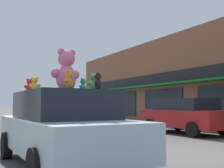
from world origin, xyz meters
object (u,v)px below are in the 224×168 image
Objects in this scene: teddy_bear_red at (29,86)px; teddy_bear_black at (98,81)px; teddy_bear_teal at (83,86)px; teddy_bear_green at (94,83)px; teddy_bear_white at (30,86)px; teddy_bear_yellow at (35,84)px; parked_car_far_center at (184,115)px; teddy_bear_brown at (71,85)px; plush_art_car at (62,127)px; teddy_bear_orange at (69,80)px; teddy_bear_giant at (66,71)px.

teddy_bear_black is at bearing 124.59° from teddy_bear_red.
teddy_bear_black is 0.93× the size of teddy_bear_teal.
teddy_bear_black is 0.73m from teddy_bear_green.
teddy_bear_black is 0.92× the size of teddy_bear_white.
teddy_bear_yellow is 0.08× the size of parked_car_far_center.
teddy_bear_white is at bearing -30.55° from teddy_bear_brown.
teddy_bear_red is at bearing 123.20° from plush_art_car.
teddy_bear_yellow is (0.04, -0.34, 0.01)m from teddy_bear_red.
teddy_bear_teal is 7.34m from parked_car_far_center.
teddy_bear_teal is at bearing -54.23° from teddy_bear_green.
teddy_bear_green is 1.08× the size of teddy_bear_orange.
teddy_bear_giant reaches higher than parked_car_far_center.
teddy_bear_green is (1.08, -1.17, 0.03)m from teddy_bear_red.
teddy_bear_giant is 0.70m from teddy_bear_brown.
teddy_bear_white is at bearing -94.81° from teddy_bear_red.
teddy_bear_green is at bearing -132.76° from teddy_bear_brown.
plush_art_car is 1.12m from teddy_bear_teal.
teddy_bear_giant is 7.86m from parked_car_far_center.
plush_art_car is 13.21× the size of teddy_bear_white.
teddy_bear_orange reaches higher than teddy_bear_yellow.
teddy_bear_orange is (0.28, -1.91, 0.01)m from teddy_bear_white.
teddy_bear_giant is 3.04× the size of teddy_bear_black.
teddy_bear_green reaches higher than plush_art_car.
teddy_bear_black is (0.19, -1.22, -0.31)m from teddy_bear_giant.
teddy_bear_giant is 1.27m from teddy_bear_black.
teddy_bear_black is at bearing 41.63° from teddy_bear_teal.
teddy_bear_white is at bearing -69.04° from teddy_bear_yellow.
parked_car_far_center is (6.97, 4.23, -0.83)m from teddy_bear_brown.
teddy_bear_green is (0.24, 0.69, 0.03)m from teddy_bear_black.
teddy_bear_giant is at bearing 175.98° from teddy_bear_yellow.
teddy_bear_orange is (-0.78, -1.20, 0.01)m from teddy_bear_teal.
teddy_bear_teal is 1.09m from teddy_bear_yellow.
parked_car_far_center is (6.39, 3.49, -0.89)m from teddy_bear_teal.
teddy_bear_giant is 0.74m from teddy_bear_green.
teddy_bear_white is (-0.59, 0.85, -0.30)m from teddy_bear_giant.
teddy_bear_giant is 0.97m from teddy_bear_red.
plush_art_car is 1.13m from teddy_bear_yellow.
teddy_bear_orange reaches higher than parked_car_far_center.
teddy_bear_black is (0.31, -1.07, 0.90)m from plush_art_car.
teddy_bear_white is 1.58× the size of teddy_bear_brown.
teddy_bear_yellow is (-0.01, -0.55, -0.00)m from teddy_bear_white.
teddy_bear_white is at bearing -70.55° from teddy_bear_teal.
teddy_bear_giant is 2.95× the size of teddy_bear_red.
parked_car_far_center is (7.47, 3.33, -0.89)m from teddy_bear_yellow.
teddy_bear_giant is 2.71× the size of teddy_bear_orange.
teddy_bear_white is 1.01× the size of teddy_bear_yellow.
teddy_bear_red is at bearing -8.25° from teddy_bear_green.
teddy_bear_white reaches higher than teddy_bear_black.
teddy_bear_white is 1.53m from teddy_bear_brown.
teddy_bear_black is 0.53m from teddy_bear_orange.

